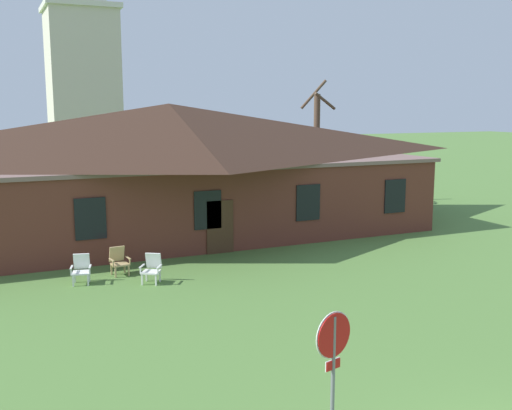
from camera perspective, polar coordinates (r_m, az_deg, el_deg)
The scene contains 7 objects.
brick_building at distance 27.70m, azimuth -8.16°, elevation 3.61°, with size 22.95×10.40×5.83m.
dome_tower at distance 46.67m, azimuth -16.18°, elevation 12.41°, with size 5.18×5.18×18.60m.
stop_sign at distance 10.34m, azimuth 7.38°, elevation -13.70°, with size 0.78×0.25×2.36m.
lawn_chair_by_porch at distance 20.38m, azimuth -16.29°, elevation -5.79°, with size 0.73×0.78×0.96m.
lawn_chair_near_door at distance 21.10m, azimuth -12.94°, elevation -5.14°, with size 0.69×0.72×0.96m.
lawn_chair_left_end at distance 19.94m, azimuth -9.87°, elevation -5.89°, with size 0.84×0.87×0.96m.
bare_tree_beside_building at distance 34.73m, azimuth 5.80°, elevation 5.71°, with size 1.57×1.84×7.24m.
Camera 1 is at (-7.63, -5.81, 5.69)m, focal length 42.04 mm.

